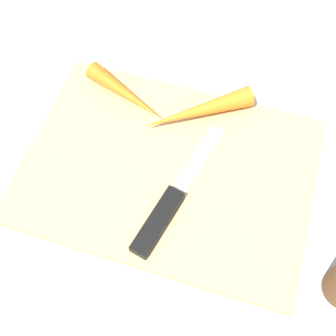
{
  "coord_description": "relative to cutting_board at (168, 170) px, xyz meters",
  "views": [
    {
      "loc": [
        0.08,
        -0.25,
        0.49
      ],
      "look_at": [
        0.0,
        0.0,
        0.01
      ],
      "focal_mm": 46.92,
      "sensor_mm": 36.0,
      "label": 1
    }
  ],
  "objects": [
    {
      "name": "knife",
      "position": [
        0.01,
        -0.06,
        0.01
      ],
      "size": [
        0.06,
        0.2,
        0.01
      ],
      "rotation": [
        0.0,
        0.0,
        1.35
      ],
      "color": "#B7B7BC",
      "rests_on": "cutting_board"
    },
    {
      "name": "ground_plane",
      "position": [
        0.0,
        0.0,
        -0.01
      ],
      "size": [
        1.4,
        1.4,
        0.0
      ],
      "primitive_type": "plane",
      "color": "#ADA8A0"
    },
    {
      "name": "cutting_board",
      "position": [
        0.0,
        0.0,
        0.0
      ],
      "size": [
        0.36,
        0.26,
        0.01
      ],
      "primitive_type": "cube",
      "color": "tan",
      "rests_on": "ground_plane"
    },
    {
      "name": "carrot_short",
      "position": [
        -0.09,
        0.09,
        0.02
      ],
      "size": [
        0.13,
        0.07,
        0.02
      ],
      "primitive_type": "cone",
      "rotation": [
        0.0,
        1.57,
        5.89
      ],
      "color": "orange",
      "rests_on": "cutting_board"
    },
    {
      "name": "carrot_long",
      "position": [
        0.01,
        0.09,
        0.02
      ],
      "size": [
        0.14,
        0.11,
        0.03
      ],
      "primitive_type": "cone",
      "rotation": [
        0.0,
        1.57,
        3.78
      ],
      "color": "orange",
      "rests_on": "cutting_board"
    }
  ]
}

